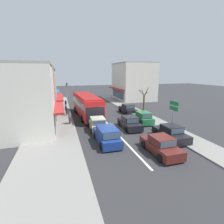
# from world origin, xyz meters

# --- Properties ---
(ground_plane) EXTENTS (140.00, 140.00, 0.00)m
(ground_plane) POSITION_xyz_m (0.00, 0.00, 0.00)
(ground_plane) COLOR #2D2D30
(lane_centre_line) EXTENTS (0.20, 28.00, 0.01)m
(lane_centre_line) POSITION_xyz_m (0.00, 4.00, 0.00)
(lane_centre_line) COLOR silver
(lane_centre_line) RESTS_ON ground
(sidewalk_left) EXTENTS (5.20, 44.00, 0.14)m
(sidewalk_left) POSITION_xyz_m (-6.80, 6.00, 0.07)
(sidewalk_left) COLOR gray
(sidewalk_left) RESTS_ON ground
(kerb_right) EXTENTS (2.80, 44.00, 0.12)m
(kerb_right) POSITION_xyz_m (6.20, 6.00, 0.06)
(kerb_right) COLOR gray
(kerb_right) RESTS_ON ground
(shopfront_corner_near) EXTENTS (8.69, 7.26, 7.46)m
(shopfront_corner_near) POSITION_xyz_m (-10.18, 0.51, 3.73)
(shopfront_corner_near) COLOR silver
(shopfront_corner_near) RESTS_ON ground
(shopfront_mid_block) EXTENTS (8.93, 9.36, 7.10)m
(shopfront_mid_block) POSITION_xyz_m (-10.18, 9.17, 3.55)
(shopfront_mid_block) COLOR #B2A38E
(shopfront_mid_block) RESTS_ON ground
(shopfront_far_end) EXTENTS (7.94, 8.67, 7.57)m
(shopfront_far_end) POSITION_xyz_m (-10.18, 18.34, 3.78)
(shopfront_far_end) COLOR #B2A38E
(shopfront_far_end) RESTS_ON ground
(building_right_far) EXTENTS (8.88, 10.28, 8.71)m
(building_right_far) POSITION_xyz_m (11.48, 20.22, 4.35)
(building_right_far) COLOR silver
(building_right_far) RESTS_ON ground
(city_bus) EXTENTS (3.14, 10.97, 3.23)m
(city_bus) POSITION_xyz_m (-2.01, 6.19, 1.88)
(city_bus) COLOR red
(city_bus) RESTS_ON ground
(hatchback_adjacent_lane_lead) EXTENTS (1.94, 3.76, 1.54)m
(hatchback_adjacent_lane_lead) POSITION_xyz_m (-1.81, -0.64, 0.71)
(hatchback_adjacent_lane_lead) COLOR #B7B29E
(hatchback_adjacent_lane_lead) RESTS_ON ground
(sedan_behind_bus_near) EXTENTS (1.95, 4.23, 1.47)m
(sedan_behind_bus_near) POSITION_xyz_m (1.95, -7.79, 0.66)
(sedan_behind_bus_near) COLOR #561E19
(sedan_behind_bus_near) RESTS_ON ground
(wagon_queue_far_back) EXTENTS (1.94, 4.50, 1.58)m
(wagon_queue_far_back) POSITION_xyz_m (-1.73, -4.50, 0.75)
(wagon_queue_far_back) COLOR navy
(wagon_queue_far_back) RESTS_ON ground
(sedan_behind_bus_mid) EXTENTS (1.96, 4.23, 1.47)m
(sedan_behind_bus_mid) POSITION_xyz_m (1.99, -0.98, 0.66)
(sedan_behind_bus_mid) COLOR black
(sedan_behind_bus_mid) RESTS_ON ground
(parked_sedan_kerb_front) EXTENTS (1.95, 4.23, 1.47)m
(parked_sedan_kerb_front) POSITION_xyz_m (4.54, -5.43, 0.66)
(parked_sedan_kerb_front) COLOR black
(parked_sedan_kerb_front) RESTS_ON ground
(parked_hatchback_kerb_second) EXTENTS (1.88, 3.74, 1.54)m
(parked_hatchback_kerb_second) POSITION_xyz_m (4.47, 0.58, 0.71)
(parked_hatchback_kerb_second) COLOR #1E6638
(parked_hatchback_kerb_second) RESTS_ON ground
(parked_sedan_kerb_third) EXTENTS (1.99, 4.25, 1.47)m
(parked_sedan_kerb_third) POSITION_xyz_m (4.72, 6.47, 0.66)
(parked_sedan_kerb_third) COLOR black
(parked_sedan_kerb_third) RESTS_ON ground
(traffic_light_downstreet) EXTENTS (0.32, 0.24, 4.20)m
(traffic_light_downstreet) POSITION_xyz_m (-4.16, 20.96, 2.85)
(traffic_light_downstreet) COLOR gray
(traffic_light_downstreet) RESTS_ON ground
(directional_road_sign) EXTENTS (0.10, 1.40, 3.60)m
(directional_road_sign) POSITION_xyz_m (5.88, -3.78, 2.70)
(directional_road_sign) COLOR gray
(directional_road_sign) RESTS_ON ground
(street_tree_right) EXTENTS (1.55, 1.84, 4.33)m
(street_tree_right) POSITION_xyz_m (6.11, 3.64, 2.00)
(street_tree_right) COLOR brown
(street_tree_right) RESTS_ON ground
(pedestrian_with_handbag_near) EXTENTS (0.51, 0.59, 1.63)m
(pedestrian_with_handbag_near) POSITION_xyz_m (-4.73, 2.44, 1.07)
(pedestrian_with_handbag_near) COLOR #333338
(pedestrian_with_handbag_near) RESTS_ON sidewalk_left
(pedestrian_browsing_midblock) EXTENTS (0.31, 0.55, 1.63)m
(pedestrian_browsing_midblock) POSITION_xyz_m (-4.85, 11.98, 1.07)
(pedestrian_browsing_midblock) COLOR #333338
(pedestrian_browsing_midblock) RESTS_ON sidewalk_left
(pedestrian_far_walker) EXTENTS (0.27, 0.57, 1.63)m
(pedestrian_far_walker) POSITION_xyz_m (-4.98, 7.18, 1.07)
(pedestrian_far_walker) COLOR #232838
(pedestrian_far_walker) RESTS_ON sidewalk_left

